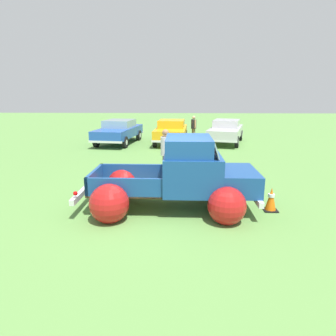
{
  "coord_description": "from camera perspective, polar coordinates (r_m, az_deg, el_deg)",
  "views": [
    {
      "loc": [
        0.28,
        -7.52,
        2.99
      ],
      "look_at": [
        0.0,
        0.63,
        0.94
      ],
      "focal_mm": 31.7,
      "sensor_mm": 36.0,
      "label": 1
    }
  ],
  "objects": [
    {
      "name": "ground_plane",
      "position": [
        8.1,
        -0.15,
        -7.58
      ],
      "size": [
        80.0,
        80.0,
        0.0
      ],
      "primitive_type": "plane",
      "color": "#609347"
    },
    {
      "name": "spectator_1",
      "position": [
        19.56,
        4.95,
        7.94
      ],
      "size": [
        0.45,
        0.52,
        1.6
      ],
      "rotation": [
        0.0,
        0.0,
        3.57
      ],
      "color": "gray",
      "rests_on": "ground"
    },
    {
      "name": "show_car_0",
      "position": [
        18.55,
        -9.43,
        7.09
      ],
      "size": [
        2.51,
        4.8,
        1.43
      ],
      "rotation": [
        0.0,
        0.0,
        -1.71
      ],
      "color": "black",
      "rests_on": "ground"
    },
    {
      "name": "spectator_0",
      "position": [
        10.46,
        -0.48,
        3.31
      ],
      "size": [
        0.45,
        0.52,
        1.79
      ],
      "rotation": [
        0.0,
        0.0,
        0.43
      ],
      "color": "#4C4742",
      "rests_on": "ground"
    },
    {
      "name": "show_car_2",
      "position": [
        18.78,
        11.09,
        7.09
      ],
      "size": [
        2.91,
        4.7,
        1.43
      ],
      "rotation": [
        0.0,
        0.0,
        -1.84
      ],
      "color": "black",
      "rests_on": "ground"
    },
    {
      "name": "vintage_pickup_truck",
      "position": [
        7.84,
        2.68,
        -2.46
      ],
      "size": [
        4.64,
        2.81,
        1.96
      ],
      "rotation": [
        0.0,
        0.0,
        -0.01
      ],
      "color": "black",
      "rests_on": "ground"
    },
    {
      "name": "show_car_1",
      "position": [
        18.28,
        0.63,
        7.16
      ],
      "size": [
        2.09,
        4.28,
        1.43
      ],
      "rotation": [
        0.0,
        0.0,
        -1.63
      ],
      "color": "black",
      "rests_on": "ground"
    },
    {
      "name": "lane_cone_0",
      "position": [
        8.23,
        19.21,
        -5.71
      ],
      "size": [
        0.36,
        0.36,
        0.63
      ],
      "color": "black",
      "rests_on": "ground"
    }
  ]
}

